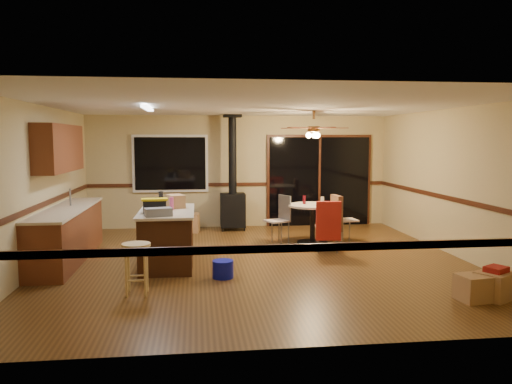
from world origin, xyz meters
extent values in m
plane|color=#563718|center=(0.00, 0.00, 0.00)|extent=(7.00, 7.00, 0.00)
plane|color=silver|center=(0.00, 0.00, 2.60)|extent=(7.00, 7.00, 0.00)
plane|color=tan|center=(0.00, 3.50, 1.30)|extent=(7.00, 0.00, 7.00)
plane|color=tan|center=(0.00, -3.50, 1.30)|extent=(7.00, 0.00, 7.00)
plane|color=tan|center=(-3.50, 0.00, 1.30)|extent=(0.00, 7.00, 7.00)
plane|color=tan|center=(3.50, 0.00, 1.30)|extent=(0.00, 7.00, 7.00)
cube|color=black|center=(-1.60, 3.45, 1.50)|extent=(1.72, 0.10, 1.32)
cube|color=black|center=(1.90, 3.45, 1.05)|extent=(2.52, 0.10, 2.10)
cube|color=brown|center=(-3.20, 0.50, 0.43)|extent=(0.60, 3.00, 0.86)
cube|color=beige|center=(-3.20, 0.50, 0.88)|extent=(0.64, 3.04, 0.04)
cube|color=brown|center=(-3.33, 0.70, 1.90)|extent=(0.35, 2.00, 0.80)
cube|color=#351A0D|center=(-1.50, 0.00, 0.43)|extent=(0.80, 1.60, 0.86)
cube|color=beige|center=(-1.50, 0.00, 0.88)|extent=(0.88, 1.68, 0.04)
cube|color=black|center=(-0.20, 3.05, 0.46)|extent=(0.55, 0.50, 0.75)
cylinder|color=black|center=(-0.20, 3.05, 1.71)|extent=(0.18, 0.18, 1.77)
cylinder|color=brown|center=(1.25, 1.34, 2.25)|extent=(0.24, 0.24, 0.10)
cylinder|color=brown|center=(1.25, 1.34, 2.52)|extent=(0.05, 0.05, 0.16)
sphere|color=#FFD88C|center=(1.25, 1.34, 2.13)|extent=(0.16, 0.16, 0.16)
cube|color=white|center=(-1.80, 0.30, 2.56)|extent=(0.10, 1.20, 0.04)
cube|color=slate|center=(-1.59, -0.61, 0.96)|extent=(0.44, 0.31, 0.12)
cube|color=black|center=(-1.67, -0.25, 1.00)|extent=(0.37, 0.21, 0.19)
cube|color=gold|center=(-1.67, -0.25, 1.11)|extent=(0.42, 0.25, 0.03)
cube|color=#A27648|center=(-1.36, 0.29, 1.01)|extent=(0.34, 0.39, 0.22)
cylinder|color=black|center=(-1.61, 0.38, 1.04)|extent=(0.09, 0.09, 0.27)
cylinder|color=#D84C8C|center=(-1.42, 0.04, 1.00)|extent=(0.08, 0.08, 0.21)
cylinder|color=white|center=(-1.63, 0.45, 0.99)|extent=(0.07, 0.07, 0.19)
cylinder|color=#D9B773|center=(-1.81, -1.56, 0.34)|extent=(0.42, 0.42, 0.69)
cylinder|color=#0B12A2|center=(-0.64, -0.90, 0.13)|extent=(0.39, 0.39, 0.26)
cylinder|color=black|center=(1.25, 1.34, 0.02)|extent=(0.60, 0.60, 0.04)
cylinder|color=black|center=(1.25, 1.34, 0.39)|extent=(0.10, 0.10, 0.70)
cylinder|color=beige|center=(1.25, 1.34, 0.76)|extent=(0.96, 0.96, 0.04)
cylinder|color=#590C14|center=(1.10, 1.44, 0.86)|extent=(0.08, 0.08, 0.17)
cylinder|color=beige|center=(1.43, 1.29, 0.86)|extent=(0.08, 0.08, 0.16)
cube|color=tan|center=(0.55, 1.44, 0.45)|extent=(0.53, 0.53, 0.03)
cube|color=slate|center=(0.72, 1.52, 0.70)|extent=(0.19, 0.38, 0.50)
cube|color=tan|center=(1.35, 0.64, 0.45)|extent=(0.45, 0.45, 0.03)
cube|color=slate|center=(1.32, 0.46, 0.70)|extent=(0.40, 0.08, 0.50)
cube|color=#A01C12|center=(1.32, 0.44, 0.60)|extent=(0.45, 0.15, 0.70)
cube|color=tan|center=(1.95, 1.39, 0.45)|extent=(0.43, 0.43, 0.03)
cube|color=slate|center=(1.76, 1.38, 0.70)|extent=(0.06, 0.40, 0.50)
cube|color=#52331F|center=(1.74, 1.38, 0.60)|extent=(0.14, 0.45, 0.70)
cube|color=#A27648|center=(-1.22, 2.90, 0.21)|extent=(0.56, 0.46, 0.41)
cube|color=#A27648|center=(2.81, -2.28, 0.17)|extent=(0.59, 0.56, 0.35)
cube|color=#A27648|center=(2.49, -2.34, 0.17)|extent=(0.46, 0.41, 0.33)
cube|color=maroon|center=(2.81, -2.28, 0.38)|extent=(0.34, 0.32, 0.07)
camera|label=1|loc=(-1.02, -8.15, 2.04)|focal=35.00mm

